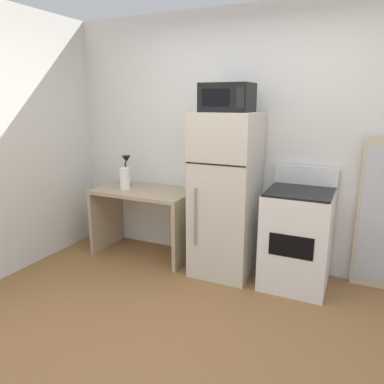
# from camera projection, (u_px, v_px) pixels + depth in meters

# --- Properties ---
(ground_plane) EXTENTS (12.00, 12.00, 0.00)m
(ground_plane) POSITION_uv_depth(u_px,v_px,m) (189.00, 353.00, 2.54)
(ground_plane) COLOR olive
(wall_back_white) EXTENTS (5.00, 0.10, 2.60)m
(wall_back_white) POSITION_uv_depth(u_px,v_px,m) (261.00, 142.00, 3.72)
(wall_back_white) COLOR silver
(wall_back_white) RESTS_ON ground
(desk) EXTENTS (1.09, 0.58, 0.75)m
(desk) POSITION_uv_depth(u_px,v_px,m) (144.00, 210.00, 4.09)
(desk) COLOR tan
(desk) RESTS_ON ground
(desk_lamp) EXTENTS (0.14, 0.12, 0.35)m
(desk_lamp) POSITION_uv_depth(u_px,v_px,m) (126.00, 165.00, 4.16)
(desk_lamp) COLOR black
(desk_lamp) RESTS_ON desk
(paper_towel_roll) EXTENTS (0.11, 0.11, 0.24)m
(paper_towel_roll) POSITION_uv_depth(u_px,v_px,m) (125.00, 179.00, 4.03)
(paper_towel_roll) COLOR white
(paper_towel_roll) RESTS_ON desk
(refrigerator) EXTENTS (0.58, 0.64, 1.60)m
(refrigerator) POSITION_uv_depth(u_px,v_px,m) (226.00, 195.00, 3.61)
(refrigerator) COLOR beige
(refrigerator) RESTS_ON ground
(microwave) EXTENTS (0.46, 0.35, 0.26)m
(microwave) POSITION_uv_depth(u_px,v_px,m) (227.00, 98.00, 3.36)
(microwave) COLOR black
(microwave) RESTS_ON refrigerator
(oven_range) EXTENTS (0.59, 0.61, 1.10)m
(oven_range) POSITION_uv_depth(u_px,v_px,m) (297.00, 238.00, 3.40)
(oven_range) COLOR white
(oven_range) RESTS_ON ground
(leaning_mirror) EXTENTS (0.44, 0.03, 1.40)m
(leaning_mirror) POSITION_uv_depth(u_px,v_px,m) (383.00, 216.00, 3.28)
(leaning_mirror) COLOR #C6B793
(leaning_mirror) RESTS_ON ground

